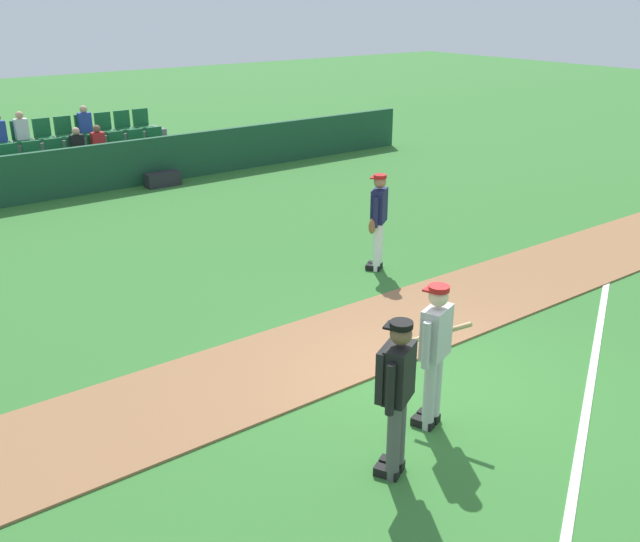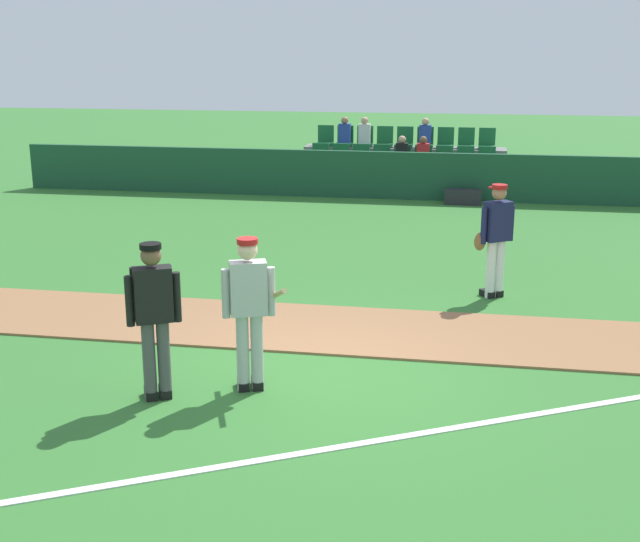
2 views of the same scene
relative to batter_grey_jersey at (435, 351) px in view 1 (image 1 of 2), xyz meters
name	(u,v)px [view 1 (image 1 of 2)]	position (x,y,z in m)	size (l,w,h in m)	color
ground_plane	(428,386)	(0.60, 0.64, -0.97)	(80.00, 80.00, 0.00)	#33702D
infield_dirt_path	(352,341)	(0.60, 2.18, -0.95)	(28.00, 1.98, 0.03)	#936642
foul_line_chalk	(598,336)	(3.60, 0.14, -0.96)	(12.00, 0.10, 0.01)	white
dugout_fence	(93,169)	(0.60, 12.42, -0.37)	(20.00, 0.16, 1.20)	#19472D
stadium_bleachers	(73,162)	(0.59, 13.87, -0.46)	(5.55, 2.10, 1.90)	slate
batter_grey_jersey	(435,351)	(0.00, 0.00, 0.00)	(0.74, 0.69, 1.76)	#B2B2B2
umpire_home_plate	(396,390)	(-0.95, -0.40, 0.03)	(0.54, 0.44, 1.76)	#4C4C4C
runner_navy_jersey	(378,219)	(2.78, 4.13, -0.01)	(0.62, 0.46, 1.76)	white
equipment_bag	(163,179)	(2.24, 11.97, -0.79)	(0.90, 0.36, 0.36)	#232328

